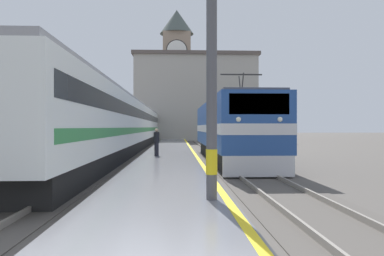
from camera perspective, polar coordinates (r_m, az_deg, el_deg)
The scene contains 10 objects.
ground_plane at distance 33.75m, azimuth -3.13°, elevation -3.26°, with size 200.00×200.00×0.00m, color #514C47.
platform at distance 28.75m, azimuth -3.25°, elevation -3.58°, with size 3.54×140.00×0.27m.
rail_track_near at distance 28.93m, azimuth 3.85°, elevation -3.76°, with size 2.83×140.00×0.16m.
rail_track_far at distance 29.05m, azimuth -10.59°, elevation -3.75°, with size 2.83×140.00×0.16m.
locomotive_train at distance 22.19m, azimuth 5.76°, elevation -0.24°, with size 2.92×15.93×4.58m.
passenger_train at distance 35.41m, azimuth -9.10°, elevation 0.42°, with size 2.92×54.92×4.05m.
catenary_mast at distance 9.12m, azimuth 3.65°, elevation 11.71°, with size 2.62×0.28×7.13m.
person_on_platform at distance 22.69m, azimuth -5.42°, elevation -2.06°, with size 0.34×0.34×1.64m.
clock_tower at distance 66.65m, azimuth -2.34°, elevation 8.95°, with size 5.91×5.91×22.65m.
station_building at distance 58.65m, azimuth 0.43°, elevation 4.56°, with size 18.64×10.08×13.01m.
Camera 1 is at (0.41, -3.69, 1.99)m, focal length 35.00 mm.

